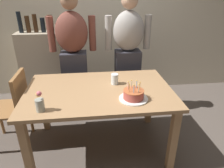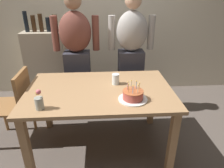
% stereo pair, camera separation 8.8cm
% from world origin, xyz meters
% --- Properties ---
extents(ground_plane, '(10.00, 10.00, 0.00)m').
position_xyz_m(ground_plane, '(0.00, 0.00, 0.00)').
color(ground_plane, '#564C44').
extents(back_wall, '(5.20, 0.10, 2.60)m').
position_xyz_m(back_wall, '(0.00, 1.55, 1.30)').
color(back_wall, beige).
rests_on(back_wall, ground_plane).
extents(dining_table, '(1.50, 0.96, 0.74)m').
position_xyz_m(dining_table, '(0.00, 0.00, 0.64)').
color(dining_table, '#A37A51').
rests_on(dining_table, ground_plane).
extents(birthday_cake, '(0.27, 0.27, 0.18)m').
position_xyz_m(birthday_cake, '(0.31, -0.24, 0.78)').
color(birthday_cake, white).
rests_on(birthday_cake, dining_table).
extents(water_glass_near, '(0.08, 0.08, 0.12)m').
position_xyz_m(water_glass_near, '(0.18, 0.11, 0.80)').
color(water_glass_near, silver).
rests_on(water_glass_near, dining_table).
extents(flower_vase, '(0.07, 0.07, 0.19)m').
position_xyz_m(flower_vase, '(-0.51, -0.35, 0.82)').
color(flower_vase, '#999E93').
rests_on(flower_vase, dining_table).
extents(person_man_bearded, '(0.61, 0.27, 1.66)m').
position_xyz_m(person_man_bearded, '(-0.29, 0.76, 0.87)').
color(person_man_bearded, '#33333D').
rests_on(person_man_bearded, ground_plane).
extents(person_woman_cardigan, '(0.61, 0.27, 1.66)m').
position_xyz_m(person_woman_cardigan, '(0.44, 0.76, 0.87)').
color(person_woman_cardigan, '#33333D').
rests_on(person_woman_cardigan, ground_plane).
extents(dining_chair, '(0.42, 0.42, 0.87)m').
position_xyz_m(dining_chair, '(-0.94, 0.19, 0.52)').
color(dining_chair, olive).
rests_on(dining_chair, ground_plane).
extents(shelf_cabinet, '(0.63, 0.30, 1.38)m').
position_xyz_m(shelf_cabinet, '(-0.85, 1.33, 0.56)').
color(shelf_cabinet, tan).
rests_on(shelf_cabinet, ground_plane).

